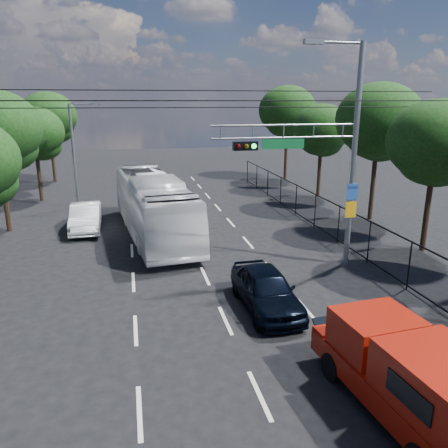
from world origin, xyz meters
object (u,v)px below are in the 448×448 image
object	(u,v)px
signal_mast	(328,149)
navy_hatchback	(266,289)
white_van	(86,217)
white_bus	(153,205)
red_pickup	(410,375)

from	to	relation	value
signal_mast	navy_hatchback	size ratio (longest dim) A/B	2.18
signal_mast	navy_hatchback	distance (m)	6.74
navy_hatchback	white_van	world-z (taller)	white_van
white_bus	white_van	xyz separation A→B (m)	(-3.79, 1.67, -0.89)
signal_mast	white_van	world-z (taller)	signal_mast
navy_hatchback	white_bus	bearing A→B (deg)	106.79
red_pickup	white_van	distance (m)	19.69
signal_mast	navy_hatchback	world-z (taller)	signal_mast
white_bus	white_van	distance (m)	4.24
navy_hatchback	white_van	size ratio (longest dim) A/B	0.95
signal_mast	red_pickup	bearing A→B (deg)	-102.67
white_bus	navy_hatchback	bearing A→B (deg)	-78.32
white_bus	white_van	size ratio (longest dim) A/B	2.58
signal_mast	navy_hatchback	bearing A→B (deg)	-137.04
signal_mast	white_bus	size ratio (longest dim) A/B	0.80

